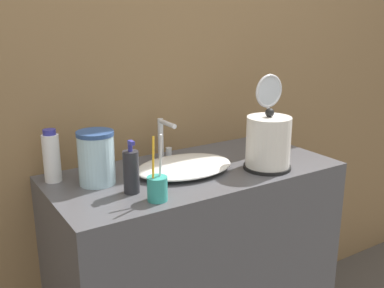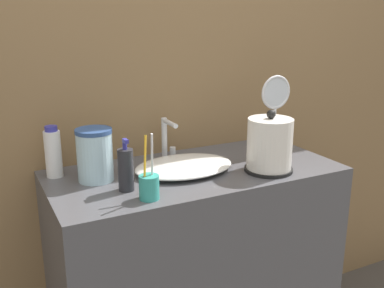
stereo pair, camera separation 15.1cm
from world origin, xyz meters
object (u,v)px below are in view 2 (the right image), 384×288
at_px(toothbrush_cup, 149,186).
at_px(water_pitcher, 95,155).
at_px(lotion_bottle, 126,169).
at_px(electric_kettle, 269,147).
at_px(shampoo_bottle, 53,153).
at_px(faucet, 167,137).
at_px(vanity_mirror, 275,108).

height_order(toothbrush_cup, water_pitcher, toothbrush_cup).
bearing_deg(toothbrush_cup, lotion_bottle, 111.77).
xyz_separation_m(electric_kettle, shampoo_bottle, (-0.70, 0.29, -0.00)).
xyz_separation_m(faucet, toothbrush_cup, (-0.21, -0.34, -0.05)).
bearing_deg(electric_kettle, toothbrush_cup, -174.71).
bearing_deg(lotion_bottle, shampoo_bottle, 127.66).
xyz_separation_m(lotion_bottle, shampoo_bottle, (-0.18, 0.24, 0.02)).
height_order(vanity_mirror, water_pitcher, vanity_mirror).
distance_m(faucet, water_pitcher, 0.33).
bearing_deg(faucet, vanity_mirror, -16.50).
relative_size(lotion_bottle, water_pitcher, 0.96).
bearing_deg(vanity_mirror, lotion_bottle, -170.06).
relative_size(faucet, toothbrush_cup, 0.76).
bearing_deg(lotion_bottle, faucet, 43.87).
distance_m(toothbrush_cup, shampoo_bottle, 0.41).
bearing_deg(shampoo_bottle, water_pitcher, -40.48).
relative_size(lotion_bottle, vanity_mirror, 0.55).
distance_m(electric_kettle, lotion_bottle, 0.52).
distance_m(shampoo_bottle, water_pitcher, 0.16).
bearing_deg(vanity_mirror, faucet, 163.50).
bearing_deg(vanity_mirror, water_pitcher, 178.65).
height_order(faucet, electric_kettle, electric_kettle).
bearing_deg(faucet, water_pitcher, -161.23).
xyz_separation_m(electric_kettle, toothbrush_cup, (-0.48, -0.04, -0.05)).
height_order(toothbrush_cup, vanity_mirror, vanity_mirror).
bearing_deg(shampoo_bottle, toothbrush_cup, -56.52).
bearing_deg(vanity_mirror, toothbrush_cup, -160.99).
relative_size(faucet, electric_kettle, 0.72).
relative_size(electric_kettle, vanity_mirror, 0.71).
distance_m(toothbrush_cup, lotion_bottle, 0.11).
height_order(faucet, vanity_mirror, vanity_mirror).
height_order(electric_kettle, water_pitcher, electric_kettle).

